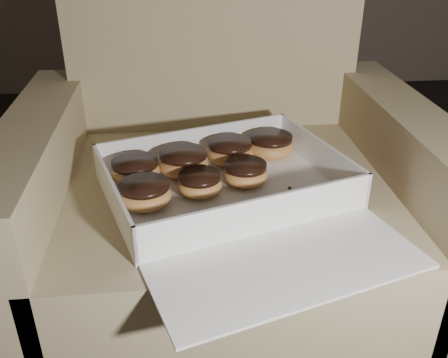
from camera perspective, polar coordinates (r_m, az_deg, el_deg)
name	(u,v)px	position (r m, az deg, el deg)	size (l,w,h in m)	color
armchair	(224,212)	(1.10, -0.01, -3.77)	(0.84, 0.71, 0.87)	tan
bakery_box	(235,196)	(0.90, 1.32, -1.98)	(0.54, 0.59, 0.07)	white
donut_a	(230,151)	(1.02, 0.64, 3.18)	(0.10, 0.10, 0.05)	#D08D48
donut_b	(135,171)	(0.96, -10.09, 0.96)	(0.09, 0.09, 0.05)	#D08D48
donut_c	(245,173)	(0.94, 2.45, 0.71)	(0.09, 0.09, 0.04)	#D08D48
donut_d	(270,145)	(1.05, 5.33, 3.86)	(0.10, 0.10, 0.05)	#D08D48
donut_e	(145,194)	(0.88, -9.03, -1.68)	(0.09, 0.09, 0.05)	#D08D48
donut_f	(200,183)	(0.91, -2.81, -0.51)	(0.08, 0.08, 0.04)	#D08D48
donut_g	(183,162)	(0.98, -4.65, 1.93)	(0.10, 0.10, 0.05)	#D08D48
crumb_a	(179,239)	(0.80, -5.15, -6.87)	(0.01, 0.01, 0.00)	black
crumb_b	(290,188)	(0.94, 7.52, -1.00)	(0.01, 0.01, 0.00)	black
crumb_c	(225,228)	(0.82, 0.09, -5.63)	(0.01, 0.01, 0.00)	black
crumb_d	(197,219)	(0.84, -3.12, -4.55)	(0.01, 0.01, 0.00)	black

